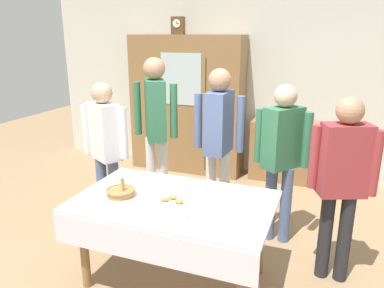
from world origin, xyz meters
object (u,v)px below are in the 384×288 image
(tea_cup_far_right, at_px, (182,217))
(bread_basket, at_px, (121,192))
(tea_cup_front_edge, at_px, (237,202))
(mantel_clock, at_px, (178,26))
(bookshelf_low, at_px, (288,152))
(spoon_center, at_px, (141,183))
(pastry_plate, at_px, (172,202))
(person_behind_table_left, at_px, (219,134))
(tea_cup_far_left, at_px, (94,202))
(tea_cup_center, at_px, (207,190))
(spoon_near_left, at_px, (239,225))
(person_by_cabinet, at_px, (282,150))
(tea_cup_mid_right, at_px, (170,184))
(person_near_right_end, at_px, (105,143))
(spoon_near_right, at_px, (108,189))
(person_beside_shelf, at_px, (342,174))
(wall_cabinet, at_px, (187,105))
(person_behind_table_right, at_px, (156,120))
(dining_table, at_px, (173,213))
(book_stack, at_px, (290,118))

(tea_cup_far_right, height_order, bread_basket, bread_basket)
(tea_cup_front_edge, xyz_separation_m, bread_basket, (-0.93, -0.17, 0.01))
(mantel_clock, xyz_separation_m, bookshelf_low, (1.62, 0.05, -1.68))
(tea_cup_far_right, height_order, spoon_center, tea_cup_far_right)
(bread_basket, xyz_separation_m, pastry_plate, (0.45, 0.01, -0.02))
(person_behind_table_left, bearing_deg, tea_cup_far_left, -114.01)
(tea_cup_center, xyz_separation_m, person_behind_table_left, (-0.15, 0.79, 0.26))
(tea_cup_far_right, distance_m, pastry_plate, 0.28)
(bread_basket, bearing_deg, tea_cup_front_edge, 10.18)
(tea_cup_far_right, distance_m, person_behind_table_left, 1.34)
(tea_cup_front_edge, bearing_deg, spoon_near_left, -73.43)
(person_by_cabinet, bearing_deg, tea_cup_mid_right, -138.36)
(mantel_clock, distance_m, spoon_center, 2.79)
(bread_basket, bearing_deg, bookshelf_low, 69.18)
(mantel_clock, xyz_separation_m, bread_basket, (0.59, -2.64, -1.34))
(bookshelf_low, relative_size, tea_cup_mid_right, 7.82)
(tea_cup_mid_right, distance_m, person_near_right_end, 1.00)
(mantel_clock, bearing_deg, person_by_cabinet, -42.88)
(spoon_near_left, distance_m, person_near_right_end, 1.82)
(pastry_plate, xyz_separation_m, spoon_near_right, (-0.62, 0.07, -0.01))
(bookshelf_low, xyz_separation_m, tea_cup_center, (-0.38, -2.38, 0.34))
(spoon_center, height_order, person_beside_shelf, person_beside_shelf)
(wall_cabinet, distance_m, person_behind_table_right, 1.45)
(bookshelf_low, height_order, person_near_right_end, person_near_right_end)
(tea_cup_front_edge, relative_size, person_near_right_end, 0.08)
(person_behind_table_left, bearing_deg, bread_basket, -114.18)
(tea_cup_far_left, distance_m, spoon_near_right, 0.32)
(tea_cup_far_left, bearing_deg, person_near_right_end, 118.36)
(mantel_clock, relative_size, tea_cup_front_edge, 1.85)
(bookshelf_low, bearing_deg, tea_cup_center, -99.15)
(wall_cabinet, xyz_separation_m, bread_basket, (0.46, -2.64, -0.22))
(dining_table, height_order, mantel_clock, mantel_clock)
(bread_basket, xyz_separation_m, person_by_cabinet, (1.13, 1.03, 0.18))
(spoon_center, relative_size, person_by_cabinet, 0.08)
(bread_basket, height_order, spoon_center, bread_basket)
(pastry_plate, xyz_separation_m, person_by_cabinet, (0.68, 1.02, 0.20))
(bookshelf_low, bearing_deg, tea_cup_far_right, -97.82)
(dining_table, height_order, person_behind_table_left, person_behind_table_left)
(tea_cup_far_right, bearing_deg, person_behind_table_right, 122.35)
(wall_cabinet, bearing_deg, person_behind_table_left, -58.23)
(bread_basket, bearing_deg, book_stack, 69.18)
(person_beside_shelf, bearing_deg, person_behind_table_right, 162.22)
(wall_cabinet, relative_size, tea_cup_mid_right, 15.26)
(wall_cabinet, relative_size, tea_cup_center, 15.26)
(tea_cup_center, bearing_deg, tea_cup_mid_right, -179.02)
(book_stack, relative_size, pastry_plate, 0.83)
(bookshelf_low, distance_m, bread_basket, 2.90)
(wall_cabinet, relative_size, person_beside_shelf, 1.28)
(person_near_right_end, bearing_deg, spoon_near_left, -27.20)
(spoon_near_left, height_order, person_behind_table_right, person_behind_table_right)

